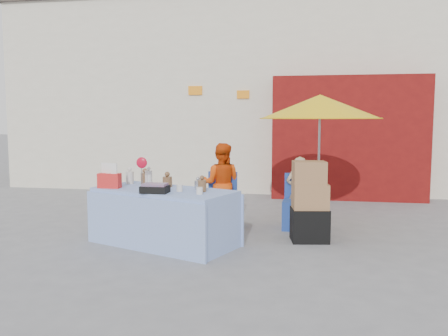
% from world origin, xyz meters
% --- Properties ---
extents(ground, '(80.00, 80.00, 0.00)m').
position_xyz_m(ground, '(0.00, 0.00, 0.00)').
color(ground, slate).
rests_on(ground, ground).
extents(backdrop, '(14.00, 8.00, 7.80)m').
position_xyz_m(backdrop, '(0.52, 7.52, 3.10)').
color(backdrop, silver).
rests_on(backdrop, ground).
extents(market_table, '(2.18, 1.59, 1.20)m').
position_xyz_m(market_table, '(-0.56, -0.02, 0.39)').
color(market_table, '#9CBDFA').
rests_on(market_table, ground).
extents(chair_left, '(0.50, 0.49, 0.85)m').
position_xyz_m(chair_left, '(-0.02, 1.23, 0.26)').
color(chair_left, '#214099').
rests_on(chair_left, ground).
extents(chair_right, '(0.50, 0.49, 0.85)m').
position_xyz_m(chair_right, '(1.23, 1.23, 0.26)').
color(chair_right, '#214099').
rests_on(chair_right, ground).
extents(vendor_orange, '(0.66, 0.52, 1.32)m').
position_xyz_m(vendor_orange, '(-0.02, 1.37, 0.66)').
color(vendor_orange, '#DF460B').
rests_on(vendor_orange, ground).
extents(vendor_beige, '(0.42, 0.28, 1.12)m').
position_xyz_m(vendor_beige, '(1.23, 1.37, 0.56)').
color(vendor_beige, tan).
rests_on(vendor_beige, ground).
extents(umbrella, '(1.90, 1.90, 2.09)m').
position_xyz_m(umbrella, '(1.53, 1.52, 1.89)').
color(umbrella, gray).
rests_on(umbrella, ground).
extents(box_stack, '(0.57, 0.49, 1.13)m').
position_xyz_m(box_stack, '(1.40, 0.50, 0.52)').
color(box_stack, black).
rests_on(box_stack, ground).
extents(tarp_bundle, '(0.84, 0.75, 0.32)m').
position_xyz_m(tarp_bundle, '(-1.00, 0.17, 0.16)').
color(tarp_bundle, yellow).
rests_on(tarp_bundle, ground).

